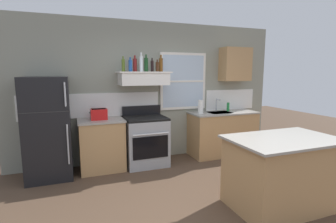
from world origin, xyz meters
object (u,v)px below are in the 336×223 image
Objects in this scene: refrigerator at (48,128)px; kitchen_island at (282,172)px; bottle_dark_green_wine at (146,64)px; bottle_brown_stout at (157,67)px; stove_range at (146,140)px; bottle_red_label_wine at (135,65)px; bottle_clear_tall at (141,64)px; bottle_balsamic_dark at (152,66)px; bottle_amber_wine at (161,65)px; paper_towel_roll at (201,107)px; bottle_olive_oil_square at (123,65)px; dish_soap_bottle at (228,107)px; toaster at (99,114)px; bottle_blue_liqueur at (130,66)px.

refrigerator is 3.58m from kitchen_island.
bottle_brown_stout is (0.20, -0.03, -0.04)m from bottle_dark_green_wine.
bottle_brown_stout is (0.25, 0.04, 1.37)m from stove_range.
bottle_red_label_wine is 0.85× the size of bottle_clear_tall.
stove_range is 4.47× the size of bottle_balsamic_dark.
bottle_amber_wine is 1.17m from paper_towel_roll.
dish_soap_bottle is (2.25, 0.05, -0.86)m from bottle_olive_oil_square.
bottle_dark_green_wine reaches higher than stove_range.
dish_soap_bottle is at bearing 0.24° from bottle_red_label_wine.
refrigerator is 5.60× the size of toaster.
dish_soap_bottle is (1.88, 0.14, 0.54)m from stove_range.
bottle_red_label_wine reaches higher than kitchen_island.
bottle_red_label_wine is at bearing 121.92° from kitchen_island.
refrigerator is at bearing -177.60° from bottle_balsamic_dark.
bottle_olive_oil_square is 0.12m from bottle_blue_liqueur.
bottle_balsamic_dark is at bearing -1.12° from bottle_clear_tall.
bottle_blue_liqueur is 0.50m from bottle_brown_stout.
paper_towel_roll reaches higher than toaster.
bottle_amber_wine reaches higher than dish_soap_bottle.
bottle_clear_tall is 2.13m from dish_soap_bottle.
bottle_olive_oil_square is 0.92× the size of bottle_red_label_wine.
bottle_red_label_wine is at bearing 179.51° from bottle_amber_wine.
bottle_brown_stout is at bearing -0.73° from toaster.
bottle_blue_liqueur reaches higher than paper_towel_roll.
kitchen_island is at bearing -63.28° from bottle_balsamic_dark.
bottle_amber_wine is (0.35, 0.12, 1.41)m from stove_range.
bottle_red_label_wine is 2.98m from kitchen_island.
refrigerator is 5.73× the size of bottle_red_label_wine.
bottle_amber_wine is at bearing 19.53° from stove_range.
toaster is 0.87× the size of bottle_clear_tall.
bottle_amber_wine is (0.72, 0.03, 0.02)m from bottle_olive_oil_square.
refrigerator is 0.84m from toaster.
bottle_dark_green_wine reaches higher than kitchen_island.
kitchen_island is (0.89, -2.22, -1.42)m from bottle_amber_wine.
dish_soap_bottle is at bearing 2.81° from bottle_balsamic_dark.
bottle_blue_liqueur is 1.63m from paper_towel_roll.
bottle_clear_tall is (0.32, -0.03, 0.03)m from bottle_olive_oil_square.
bottle_balsamic_dark is at bearing 179.13° from paper_towel_roll.
toaster is 1.29m from bottle_balsamic_dark.
toaster is 0.99m from stove_range.
bottle_amber_wine is at bearing 10.79° from bottle_dark_green_wine.
dish_soap_bottle is at bearing 2.60° from refrigerator.
bottle_dark_green_wine is (0.19, -0.06, 0.01)m from bottle_red_label_wine.
bottle_blue_liqueur reaches higher than bottle_brown_stout.
bottle_brown_stout is at bearing -139.26° from bottle_amber_wine.
bottle_clear_tall reaches higher than bottle_dark_green_wine.
stove_range is 1.41m from bottle_dark_green_wine.
bottle_dark_green_wine is 1.71× the size of dish_soap_bottle.
bottle_dark_green_wine reaches higher than bottle_blue_liqueur.
refrigerator is at bearing -178.17° from bottle_brown_stout.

